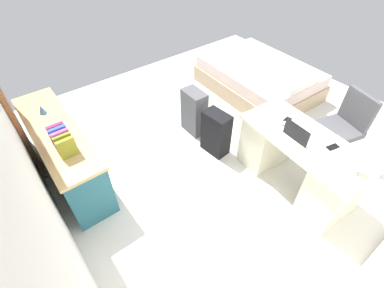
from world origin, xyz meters
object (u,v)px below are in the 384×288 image
office_chair (340,131)px  suitcase_black (216,133)px  figurine_small (42,110)px  cell_phone_by_mouse (287,120)px  laptop (299,135)px  desk (298,161)px  cell_phone_near_laptop (333,147)px  desk_lamp (359,150)px  bed (259,78)px  suitcase_spare_grey (194,112)px  computer_mouse (283,123)px  credenza (64,153)px

office_chair → suitcase_black: size_ratio=1.51×
figurine_small → cell_phone_by_mouse: bearing=-130.2°
suitcase_black → laptop: 1.10m
office_chair → laptop: bearing=85.1°
desk → cell_phone_by_mouse: cell_phone_by_mouse is taller
desk → suitcase_black: (1.01, 0.37, -0.07)m
cell_phone_near_laptop → desk_lamp: desk_lamp is taller
bed → suitcase_black: (-0.69, 1.61, 0.07)m
laptop → figurine_small: 2.92m
suitcase_spare_grey → laptop: (-1.47, -0.26, 0.45)m
office_chair → cell_phone_near_laptop: 0.83m
suitcase_spare_grey → laptop: 1.55m
suitcase_black → cell_phone_near_laptop: size_ratio=4.58×
office_chair → desk_lamp: desk_lamp is taller
office_chair → cell_phone_by_mouse: office_chair is taller
suitcase_black → cell_phone_near_laptop: (-1.26, -0.47, 0.43)m
suitcase_black → cell_phone_by_mouse: (-0.68, -0.45, 0.43)m
office_chair → computer_mouse: office_chair is taller
desk → desk_lamp: desk_lamp is taller
desk → bed: (1.70, -1.24, -0.14)m
laptop → bed: bearing=-38.6°
cell_phone_near_laptop → figurine_small: 3.27m
cell_phone_by_mouse → figurine_small: 2.85m
computer_mouse → cell_phone_by_mouse: 0.09m
computer_mouse → credenza: bearing=59.1°
suitcase_spare_grey → cell_phone_by_mouse: cell_phone_by_mouse is taller
desk_lamp → credenza: bearing=41.5°
bed → laptop: laptop is taller
laptop → desk: bearing=-132.4°
suitcase_black → laptop: laptop is taller
suitcase_black → computer_mouse: size_ratio=6.23×
desk → desk_lamp: 0.79m
bed → desk_lamp: (-2.21, 1.29, 0.75)m
bed → suitcase_spare_grey: 1.58m
credenza → laptop: 2.71m
desk_lamp → suitcase_spare_grey: bearing=8.0°
credenza → cell_phone_by_mouse: (-1.48, -2.18, 0.36)m
suitcase_spare_grey → desk_lamp: size_ratio=1.95×
suitcase_black → figurine_small: size_ratio=5.66×
computer_mouse → laptop: bearing=171.0°
cell_phone_near_laptop → figurine_small: (2.42, 2.20, 0.07)m
laptop → computer_mouse: size_ratio=3.27×
cell_phone_by_mouse → desk_lamp: (-0.84, 0.13, 0.25)m
suitcase_spare_grey → computer_mouse: size_ratio=6.71×
credenza → bed: credenza is taller
laptop → cell_phone_near_laptop: (-0.31, -0.17, -0.04)m
cell_phone_near_laptop → laptop: bearing=42.4°
bed → suitcase_black: 1.75m
bed → desk_lamp: desk_lamp is taller
bed → cell_phone_by_mouse: 1.86m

